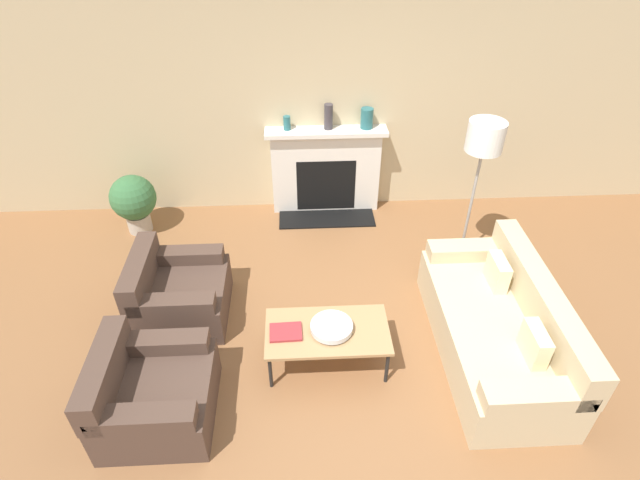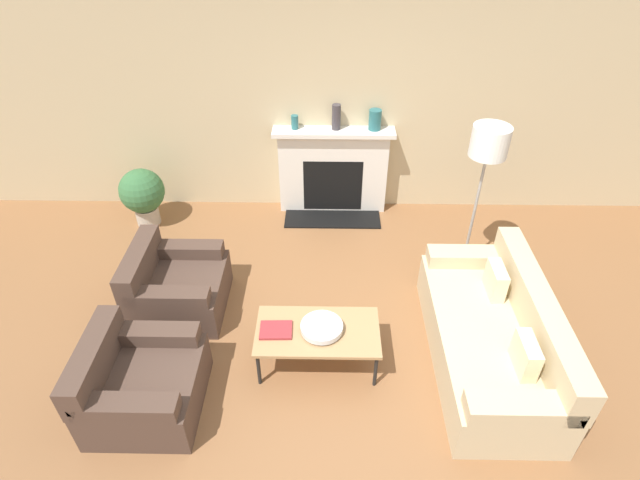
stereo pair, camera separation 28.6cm
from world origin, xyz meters
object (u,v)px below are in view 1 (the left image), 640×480
(floor_lamp, at_px, (483,149))
(mantel_vase_center_left, at_px, (328,117))
(couch, at_px, (499,328))
(armchair_near, at_px, (152,394))
(potted_plant, at_px, (134,200))
(mantel_vase_left, at_px, (287,123))
(bowl, at_px, (332,327))
(mantel_vase_center_right, at_px, (367,118))
(fireplace, at_px, (326,171))
(book, at_px, (286,332))
(coffee_table, at_px, (327,333))
(armchair_far, at_px, (177,293))

(floor_lamp, distance_m, mantel_vase_center_left, 1.85)
(couch, height_order, armchair_near, couch)
(floor_lamp, height_order, potted_plant, floor_lamp)
(couch, distance_m, mantel_vase_left, 3.22)
(mantel_vase_center_left, height_order, potted_plant, mantel_vase_center_left)
(bowl, distance_m, mantel_vase_center_right, 2.71)
(fireplace, height_order, bowl, fireplace)
(floor_lamp, distance_m, mantel_vase_left, 2.24)
(fireplace, relative_size, book, 5.18)
(coffee_table, xyz_separation_m, mantel_vase_center_left, (0.17, 2.53, 0.88))
(armchair_far, distance_m, book, 1.26)
(couch, relative_size, book, 6.91)
(fireplace, height_order, potted_plant, fireplace)
(mantel_vase_left, relative_size, mantel_vase_center_left, 0.55)
(book, distance_m, mantel_vase_center_right, 2.84)
(coffee_table, bearing_deg, fireplace, 86.83)
(fireplace, relative_size, potted_plant, 1.99)
(fireplace, distance_m, mantel_vase_center_right, 0.83)
(floor_lamp, bearing_deg, potted_plant, 168.15)
(armchair_near, bearing_deg, mantel_vase_center_left, -27.69)
(bowl, bearing_deg, mantel_vase_center_left, 87.03)
(couch, bearing_deg, mantel_vase_left, -143.35)
(armchair_near, bearing_deg, mantel_vase_left, -19.98)
(mantel_vase_center_right, bearing_deg, floor_lamp, -50.33)
(coffee_table, xyz_separation_m, mantel_vase_center_right, (0.62, 2.53, 0.85))
(armchair_far, distance_m, mantel_vase_left, 2.34)
(mantel_vase_center_right, bearing_deg, fireplace, -178.23)
(mantel_vase_left, bearing_deg, potted_plant, -168.10)
(book, distance_m, floor_lamp, 2.57)
(floor_lamp, distance_m, mantel_vase_center_right, 1.53)
(armchair_far, height_order, mantel_vase_center_right, mantel_vase_center_right)
(mantel_vase_left, bearing_deg, bowl, -82.07)
(armchair_near, xyz_separation_m, mantel_vase_center_left, (1.58, 3.00, 0.98))
(coffee_table, bearing_deg, mantel_vase_left, 97.15)
(fireplace, distance_m, bowl, 2.52)
(armchair_far, relative_size, coffee_table, 0.83)
(floor_lamp, bearing_deg, armchair_near, -148.55)
(mantel_vase_left, distance_m, mantel_vase_center_right, 0.93)
(mantel_vase_center_left, distance_m, potted_plant, 2.49)
(coffee_table, relative_size, mantel_vase_center_right, 4.48)
(mantel_vase_left, distance_m, potted_plant, 2.02)
(floor_lamp, height_order, mantel_vase_center_left, floor_lamp)
(book, bearing_deg, potted_plant, 128.06)
(armchair_near, xyz_separation_m, mantel_vase_left, (1.09, 3.00, 0.91))
(armchair_far, bearing_deg, potted_plant, 26.73)
(bowl, bearing_deg, mantel_vase_center_right, 77.08)
(couch, distance_m, potted_plant, 4.24)
(book, bearing_deg, mantel_vase_left, 87.42)
(fireplace, bearing_deg, book, -101.07)
(mantel_vase_left, height_order, mantel_vase_center_left, mantel_vase_center_left)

